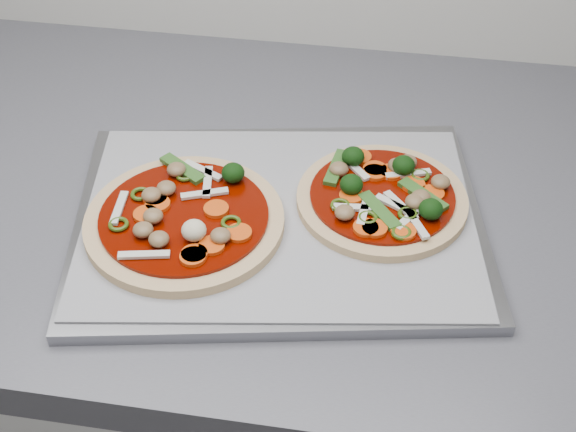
# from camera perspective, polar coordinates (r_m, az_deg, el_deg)

# --- Properties ---
(base_cabinet) EXTENTS (3.60, 0.60, 0.86)m
(base_cabinet) POSITION_cam_1_polar(r_m,az_deg,el_deg) (1.25, -9.11, -13.64)
(base_cabinet) COLOR silver
(base_cabinet) RESTS_ON ground
(countertop) EXTENTS (3.60, 0.60, 0.04)m
(countertop) POSITION_cam_1_polar(r_m,az_deg,el_deg) (0.92, -12.07, 2.43)
(countertop) COLOR #56575E
(countertop) RESTS_ON base_cabinet
(baking_tray) EXTENTS (0.46, 0.37, 0.01)m
(baking_tray) POSITION_cam_1_polar(r_m,az_deg,el_deg) (0.81, -0.64, -0.36)
(baking_tray) COLOR gray
(baking_tray) RESTS_ON countertop
(parchment) EXTENTS (0.43, 0.34, 0.00)m
(parchment) POSITION_cam_1_polar(r_m,az_deg,el_deg) (0.81, -0.65, 0.05)
(parchment) COLOR #97979C
(parchment) RESTS_ON baking_tray
(pizza_left) EXTENTS (0.22, 0.22, 0.03)m
(pizza_left) POSITION_cam_1_polar(r_m,az_deg,el_deg) (0.80, -7.38, -0.18)
(pizza_left) COLOR #D7B683
(pizza_left) RESTS_ON parchment
(pizza_right) EXTENTS (0.21, 0.21, 0.03)m
(pizza_right) POSITION_cam_1_polar(r_m,az_deg,el_deg) (0.82, 6.79, 1.46)
(pizza_right) COLOR #D7B683
(pizza_right) RESTS_ON parchment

